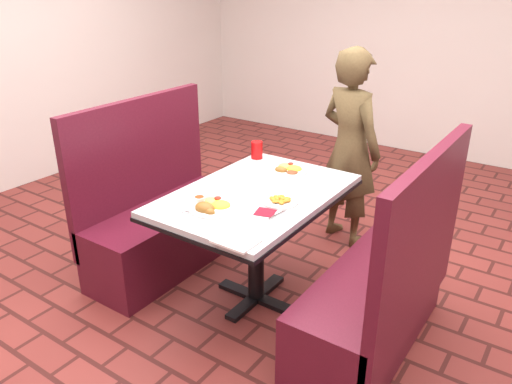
{
  "coord_description": "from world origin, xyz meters",
  "views": [
    {
      "loc": [
        1.51,
        -2.2,
        1.9
      ],
      "look_at": [
        0.0,
        0.0,
        0.75
      ],
      "focal_mm": 35.0,
      "sensor_mm": 36.0,
      "label": 1
    }
  ],
  "objects_px": {
    "booth_bench_right": "(379,298)",
    "far_dinner_plate": "(289,168)",
    "booth_bench_left": "(162,221)",
    "near_dinner_plate": "(211,204)",
    "dining_table": "(256,207)",
    "plantain_plate": "(280,201)",
    "diner_person": "(350,149)",
    "red_tumbler": "(257,150)"
  },
  "relations": [
    {
      "from": "near_dinner_plate",
      "to": "diner_person",
      "type": "bearing_deg",
      "value": 83.25
    },
    {
      "from": "booth_bench_right",
      "to": "near_dinner_plate",
      "type": "distance_m",
      "value": 1.03
    },
    {
      "from": "booth_bench_right",
      "to": "near_dinner_plate",
      "type": "height_order",
      "value": "booth_bench_right"
    },
    {
      "from": "near_dinner_plate",
      "to": "red_tumbler",
      "type": "xyz_separation_m",
      "value": [
        -0.26,
        0.82,
        0.03
      ]
    },
    {
      "from": "booth_bench_left",
      "to": "booth_bench_right",
      "type": "distance_m",
      "value": 1.6
    },
    {
      "from": "booth_bench_right",
      "to": "far_dinner_plate",
      "type": "relative_size",
      "value": 4.85
    },
    {
      "from": "booth_bench_left",
      "to": "far_dinner_plate",
      "type": "distance_m",
      "value": 0.98
    },
    {
      "from": "dining_table",
      "to": "plantain_plate",
      "type": "bearing_deg",
      "value": -14.1
    },
    {
      "from": "dining_table",
      "to": "booth_bench_right",
      "type": "height_order",
      "value": "booth_bench_right"
    },
    {
      "from": "plantain_plate",
      "to": "diner_person",
      "type": "bearing_deg",
      "value": 94.89
    },
    {
      "from": "dining_table",
      "to": "booth_bench_right",
      "type": "bearing_deg",
      "value": 0.0
    },
    {
      "from": "booth_bench_right",
      "to": "red_tumbler",
      "type": "height_order",
      "value": "booth_bench_right"
    },
    {
      "from": "dining_table",
      "to": "plantain_plate",
      "type": "distance_m",
      "value": 0.23
    },
    {
      "from": "booth_bench_left",
      "to": "far_dinner_plate",
      "type": "bearing_deg",
      "value": 26.71
    },
    {
      "from": "far_dinner_plate",
      "to": "plantain_plate",
      "type": "height_order",
      "value": "far_dinner_plate"
    },
    {
      "from": "diner_person",
      "to": "far_dinner_plate",
      "type": "bearing_deg",
      "value": 99.25
    },
    {
      "from": "far_dinner_plate",
      "to": "booth_bench_right",
      "type": "bearing_deg",
      "value": -25.78
    },
    {
      "from": "plantain_plate",
      "to": "red_tumbler",
      "type": "xyz_separation_m",
      "value": [
        -0.53,
        0.54,
        0.05
      ]
    },
    {
      "from": "dining_table",
      "to": "red_tumbler",
      "type": "relative_size",
      "value": 10.16
    },
    {
      "from": "plantain_plate",
      "to": "red_tumbler",
      "type": "distance_m",
      "value": 0.76
    },
    {
      "from": "booth_bench_right",
      "to": "far_dinner_plate",
      "type": "bearing_deg",
      "value": 154.22
    },
    {
      "from": "dining_table",
      "to": "plantain_plate",
      "type": "relative_size",
      "value": 6.06
    },
    {
      "from": "diner_person",
      "to": "booth_bench_right",
      "type": "bearing_deg",
      "value": 141.86
    },
    {
      "from": "booth_bench_left",
      "to": "booth_bench_right",
      "type": "xyz_separation_m",
      "value": [
        1.6,
        0.0,
        0.0
      ]
    },
    {
      "from": "dining_table",
      "to": "booth_bench_right",
      "type": "distance_m",
      "value": 0.86
    },
    {
      "from": "diner_person",
      "to": "near_dinner_plate",
      "type": "height_order",
      "value": "diner_person"
    },
    {
      "from": "far_dinner_plate",
      "to": "booth_bench_left",
      "type": "bearing_deg",
      "value": -153.29
    },
    {
      "from": "red_tumbler",
      "to": "far_dinner_plate",
      "type": "bearing_deg",
      "value": -17.14
    },
    {
      "from": "booth_bench_left",
      "to": "red_tumbler",
      "type": "height_order",
      "value": "booth_bench_left"
    },
    {
      "from": "diner_person",
      "to": "far_dinner_plate",
      "type": "relative_size",
      "value": 5.96
    },
    {
      "from": "near_dinner_plate",
      "to": "booth_bench_left",
      "type": "bearing_deg",
      "value": 155.87
    },
    {
      "from": "booth_bench_right",
      "to": "diner_person",
      "type": "distance_m",
      "value": 1.35
    },
    {
      "from": "booth_bench_right",
      "to": "near_dinner_plate",
      "type": "bearing_deg",
      "value": -159.23
    },
    {
      "from": "booth_bench_right",
      "to": "far_dinner_plate",
      "type": "xyz_separation_m",
      "value": [
        -0.81,
        0.39,
        0.44
      ]
    },
    {
      "from": "near_dinner_plate",
      "to": "dining_table",
      "type": "bearing_deg",
      "value": 78.59
    },
    {
      "from": "booth_bench_right",
      "to": "near_dinner_plate",
      "type": "relative_size",
      "value": 4.54
    },
    {
      "from": "booth_bench_right",
      "to": "far_dinner_plate",
      "type": "distance_m",
      "value": 1.01
    },
    {
      "from": "booth_bench_right",
      "to": "diner_person",
      "type": "relative_size",
      "value": 0.81
    },
    {
      "from": "far_dinner_plate",
      "to": "red_tumbler",
      "type": "distance_m",
      "value": 0.33
    },
    {
      "from": "booth_bench_left",
      "to": "near_dinner_plate",
      "type": "bearing_deg",
      "value": -24.13
    },
    {
      "from": "near_dinner_plate",
      "to": "far_dinner_plate",
      "type": "height_order",
      "value": "near_dinner_plate"
    },
    {
      "from": "near_dinner_plate",
      "to": "booth_bench_right",
      "type": "bearing_deg",
      "value": 20.77
    }
  ]
}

